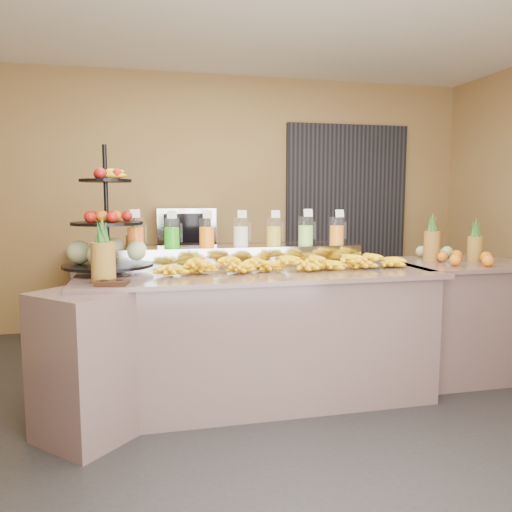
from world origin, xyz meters
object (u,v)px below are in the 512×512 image
object	(u,v)px
banana_heap	(285,261)
right_fruit_pile	(458,253)
condiment_caddy	(112,283)
oven_warmer	(186,227)
fruit_stand	(114,240)
pitcher_tray	(241,256)

from	to	relation	value
banana_heap	right_fruit_pile	xyz separation A→B (m)	(1.47, 0.10, 0.01)
condiment_caddy	oven_warmer	size ratio (longest dim) A/B	0.30
fruit_stand	condiment_caddy	size ratio (longest dim) A/B	4.81
banana_heap	oven_warmer	size ratio (longest dim) A/B	2.97
banana_heap	condiment_caddy	xyz separation A→B (m)	(-1.18, -0.35, -0.06)
fruit_stand	condiment_caddy	world-z (taller)	fruit_stand
right_fruit_pile	oven_warmer	world-z (taller)	oven_warmer
pitcher_tray	condiment_caddy	xyz separation A→B (m)	(-0.92, -0.67, -0.06)
pitcher_tray	right_fruit_pile	xyz separation A→B (m)	(1.74, -0.22, 0.00)
fruit_stand	oven_warmer	size ratio (longest dim) A/B	1.44
pitcher_tray	condiment_caddy	bearing A→B (deg)	-143.73
condiment_caddy	banana_heap	bearing A→B (deg)	16.58
pitcher_tray	banana_heap	xyz separation A→B (m)	(0.26, -0.32, -0.01)
fruit_stand	right_fruit_pile	bearing A→B (deg)	17.79
banana_heap	right_fruit_pile	world-z (taller)	right_fruit_pile
banana_heap	fruit_stand	world-z (taller)	fruit_stand
pitcher_tray	right_fruit_pile	distance (m)	1.75
pitcher_tray	banana_heap	bearing A→B (deg)	-51.04
pitcher_tray	fruit_stand	size ratio (longest dim) A/B	2.11
right_fruit_pile	condiment_caddy	bearing A→B (deg)	-170.29
fruit_stand	oven_warmer	xyz separation A→B (m)	(0.66, 1.80, -0.02)
condiment_caddy	right_fruit_pile	size ratio (longest dim) A/B	0.40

